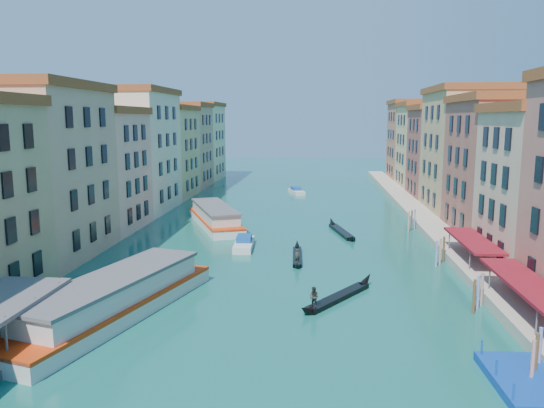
% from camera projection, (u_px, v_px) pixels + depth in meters
% --- Properties ---
extents(left_bank_palazzos, '(12.80, 128.40, 21.00)m').
position_uv_depth(left_bank_palazzos, '(120.00, 157.00, 84.80)').
color(left_bank_palazzos, beige).
rests_on(left_bank_palazzos, ground).
extents(right_bank_palazzos, '(12.80, 128.40, 21.00)m').
position_uv_depth(right_bank_palazzos, '(479.00, 159.00, 80.35)').
color(right_bank_palazzos, '#A55A42').
rests_on(right_bank_palazzos, ground).
extents(quay, '(4.00, 140.00, 1.00)m').
position_uv_depth(quay, '(423.00, 218.00, 82.50)').
color(quay, '#B0A58E').
rests_on(quay, ground).
extents(restaurant_awnings, '(3.20, 44.55, 3.12)m').
position_uv_depth(restaurant_awnings, '(532.00, 287.00, 40.78)').
color(restaurant_awnings, maroon).
rests_on(restaurant_awnings, ground).
extents(mooring_poles_right, '(1.44, 54.24, 3.20)m').
position_uv_depth(mooring_poles_right, '(469.00, 284.00, 47.01)').
color(mooring_poles_right, '#533A1C').
rests_on(mooring_poles_right, ground).
extents(vaporetto_near, '(11.23, 23.12, 3.36)m').
position_uv_depth(vaporetto_near, '(115.00, 298.00, 42.70)').
color(vaporetto_near, silver).
rests_on(vaporetto_near, ground).
extents(vaporetto_far, '(11.91, 20.36, 3.00)m').
position_uv_depth(vaporetto_far, '(215.00, 216.00, 79.35)').
color(vaporetto_far, silver).
rests_on(vaporetto_far, ground).
extents(gondola_fore, '(1.32, 10.62, 2.12)m').
position_uv_depth(gondola_fore, '(297.00, 255.00, 60.68)').
color(gondola_fore, black).
rests_on(gondola_fore, ground).
extents(gondola_right, '(7.39, 10.36, 2.37)m').
position_uv_depth(gondola_right, '(337.00, 295.00, 46.58)').
color(gondola_right, black).
rests_on(gondola_right, ground).
extents(gondola_far, '(3.77, 12.36, 1.77)m').
position_uv_depth(gondola_far, '(341.00, 230.00, 74.12)').
color(gondola_far, black).
rests_on(gondola_far, ground).
extents(motorboat_mid, '(2.54, 7.05, 1.44)m').
position_uv_depth(motorboat_mid, '(244.00, 243.00, 65.68)').
color(motorboat_mid, silver).
rests_on(motorboat_mid, ground).
extents(motorboat_far, '(3.99, 6.89, 1.36)m').
position_uv_depth(motorboat_far, '(296.00, 191.00, 113.29)').
color(motorboat_far, silver).
rests_on(motorboat_far, ground).
extents(blue_dock, '(4.81, 7.03, 0.57)m').
position_uv_depth(blue_dock, '(531.00, 381.00, 31.71)').
color(blue_dock, '#0F42A5').
rests_on(blue_dock, ground).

